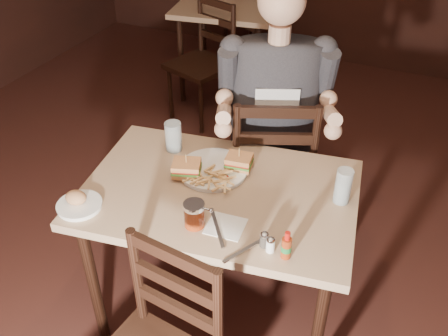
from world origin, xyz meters
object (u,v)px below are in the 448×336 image
at_px(bg_table, 229,14).
at_px(dinner_plate, 213,170).
at_px(glass_right, 343,186).
at_px(side_plate, 80,206).
at_px(bg_chair_near, 200,65).
at_px(bg_chair_far, 253,18).
at_px(hot_sauce, 287,245).
at_px(syrup_dispenser, 194,215).
at_px(main_table, 219,206).
at_px(chair_far, 270,168).
at_px(diner, 277,86).
at_px(glass_left, 173,137).

distance_m(bg_table, dinner_plate, 2.30).
relative_size(glass_right, side_plate, 0.86).
xyz_separation_m(bg_table, bg_chair_near, (0.00, -0.55, -0.23)).
bearing_deg(bg_chair_near, bg_chair_far, 107.96).
height_order(hot_sauce, side_plate, hot_sauce).
relative_size(bg_chair_near, side_plate, 5.16).
xyz_separation_m(bg_table, hot_sauce, (1.31, -2.48, 0.15)).
xyz_separation_m(bg_chair_near, side_plate, (0.47, -2.01, 0.32)).
xyz_separation_m(syrup_dispenser, side_plate, (-0.47, -0.10, -0.05)).
height_order(bg_chair_near, syrup_dispenser, bg_chair_near).
bearing_deg(bg_table, main_table, -67.28).
bearing_deg(bg_chair_far, bg_chair_near, 110.07).
distance_m(chair_far, glass_right, 0.74).
bearing_deg(bg_table, diner, -59.73).
bearing_deg(glass_right, dinner_plate, -176.58).
bearing_deg(glass_left, bg_table, 106.84).
bearing_deg(glass_right, bg_table, 124.00).
height_order(bg_chair_near, side_plate, bg_chair_near).
relative_size(glass_left, side_plate, 0.80).
relative_size(bg_chair_near, diner, 0.92).
bearing_deg(glass_left, main_table, -30.88).
relative_size(dinner_plate, glass_right, 1.97).
bearing_deg(glass_left, side_plate, -105.66).
distance_m(chair_far, syrup_dispenser, 0.90).
distance_m(glass_left, glass_right, 0.80).
xyz_separation_m(bg_table, dinner_plate, (0.86, -2.13, 0.10)).
bearing_deg(dinner_plate, diner, 74.83).
bearing_deg(bg_chair_far, glass_left, 123.49).
bearing_deg(chair_far, bg_table, -81.96).
distance_m(main_table, hot_sauce, 0.47).
height_order(bg_chair_near, diner, diner).
bearing_deg(main_table, hot_sauce, -33.65).
bearing_deg(bg_table, bg_chair_far, 90.00).
relative_size(glass_right, syrup_dispenser, 1.43).
distance_m(glass_left, side_plate, 0.54).
bearing_deg(bg_chair_far, bg_table, 110.07).
xyz_separation_m(main_table, syrup_dispenser, (0.00, -0.23, 0.14)).
height_order(chair_far, side_plate, chair_far).
distance_m(main_table, diner, 0.64).
distance_m(dinner_plate, side_plate, 0.58).
relative_size(glass_right, hot_sauce, 1.29).
xyz_separation_m(diner, syrup_dispenser, (-0.04, -0.79, -0.18)).
relative_size(chair_far, syrup_dispenser, 9.29).
height_order(glass_left, hot_sauce, glass_left).
bearing_deg(side_plate, chair_far, 62.35).
bearing_deg(bg_chair_far, diner, 133.81).
bearing_deg(dinner_plate, bg_chair_near, 118.51).
xyz_separation_m(main_table, bg_table, (-0.94, 2.24, -0.00)).
bearing_deg(dinner_plate, bg_table, 111.95).
xyz_separation_m(chair_far, hot_sauce, (0.35, -0.85, 0.34)).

